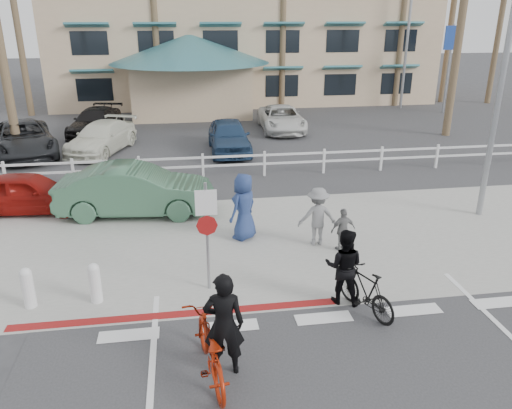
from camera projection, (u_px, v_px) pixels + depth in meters
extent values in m
plane|color=#333335|center=(332.00, 336.00, 9.93)|extent=(140.00, 140.00, 0.00)
cube|color=#333335|center=(368.00, 409.00, 8.08)|extent=(12.00, 16.00, 0.01)
cube|color=gray|center=(286.00, 240.00, 14.08)|extent=(22.00, 7.00, 0.01)
cube|color=#333335|center=(263.00, 193.00, 17.77)|extent=(40.00, 5.00, 0.01)
cube|color=#333335|center=(234.00, 134.00, 26.54)|extent=(50.00, 16.00, 0.01)
cube|color=maroon|center=(179.00, 314.00, 10.61)|extent=(7.00, 0.25, 0.02)
imported|color=maroon|center=(210.00, 349.00, 8.64)|extent=(1.02, 2.24, 1.14)
imported|color=black|center=(224.00, 324.00, 8.61)|extent=(0.76, 0.54, 1.97)
imported|color=black|center=(366.00, 291.00, 10.53)|extent=(1.08, 1.75, 1.02)
imported|color=black|center=(344.00, 267.00, 10.81)|extent=(1.03, 0.94, 1.73)
imported|color=slate|center=(318.00, 217.00, 13.58)|extent=(1.11, 0.70, 1.65)
imported|color=slate|center=(343.00, 230.00, 13.30)|extent=(0.75, 0.42, 1.20)
imported|color=navy|center=(244.00, 207.00, 13.89)|extent=(1.10, 1.09, 1.92)
imported|color=#375F46|center=(136.00, 190.00, 15.67)|extent=(4.98, 2.14, 1.60)
imported|color=maroon|center=(28.00, 193.00, 15.91)|extent=(3.93, 1.81, 1.31)
imported|color=black|center=(23.00, 139.00, 22.26)|extent=(4.18, 5.97, 1.51)
imported|color=silver|center=(101.00, 138.00, 22.84)|extent=(3.34, 5.01, 1.35)
imported|color=navy|center=(229.00, 136.00, 22.78)|extent=(1.79, 4.40, 1.50)
imported|color=black|center=(95.00, 122.00, 26.12)|extent=(2.79, 4.94, 1.35)
imported|color=silver|center=(282.00, 119.00, 27.01)|extent=(2.39, 4.85, 1.32)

